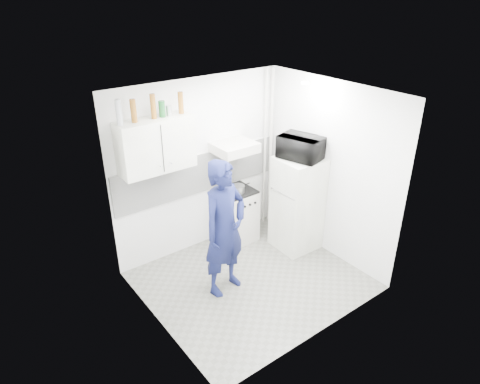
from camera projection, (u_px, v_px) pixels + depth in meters
floor at (252, 280)px, 5.96m from camera, size 2.80×2.80×0.00m
ceiling at (254, 95)px, 4.81m from camera, size 2.80×2.80×0.00m
wall_back at (200, 166)px, 6.28m from camera, size 2.80×0.00×2.80m
wall_left at (152, 233)px, 4.63m from camera, size 0.00×2.60×2.60m
wall_right at (329, 171)px, 6.14m from camera, size 0.00×2.60×2.60m
person at (225, 229)px, 5.42m from camera, size 0.75×0.57×1.86m
stove at (237, 215)px, 6.75m from camera, size 0.52×0.52×0.84m
fridge at (297, 204)px, 6.44m from camera, size 0.63×0.63×1.47m
stove_top at (237, 191)px, 6.56m from camera, size 0.50×0.50×0.03m
saucepan at (238, 189)px, 6.46m from camera, size 0.20×0.20×0.11m
microwave at (301, 148)px, 6.04m from camera, size 0.69×0.56×0.33m
bottle_a at (119, 112)px, 5.05m from camera, size 0.07×0.07×0.31m
bottle_b at (133, 111)px, 5.15m from camera, size 0.07×0.07×0.28m
bottle_d at (153, 106)px, 5.29m from camera, size 0.07×0.07×0.31m
canister_a at (162, 109)px, 5.37m from camera, size 0.08×0.08×0.21m
canister_b at (169, 110)px, 5.44m from camera, size 0.07×0.07×0.14m
bottle_e at (181, 103)px, 5.50m from camera, size 0.07×0.07×0.28m
upper_cabinet at (156, 145)px, 5.51m from camera, size 1.00×0.35×0.70m
range_hood at (234, 148)px, 6.22m from camera, size 0.60×0.50×0.14m
backsplash at (201, 173)px, 6.31m from camera, size 2.74×0.03×0.60m
pipe_a at (271, 149)px, 6.92m from camera, size 0.05×0.05×2.60m
pipe_b at (265, 151)px, 6.86m from camera, size 0.04×0.04×2.60m
ceiling_spot_fixture at (305, 83)px, 5.50m from camera, size 0.10×0.10×0.02m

